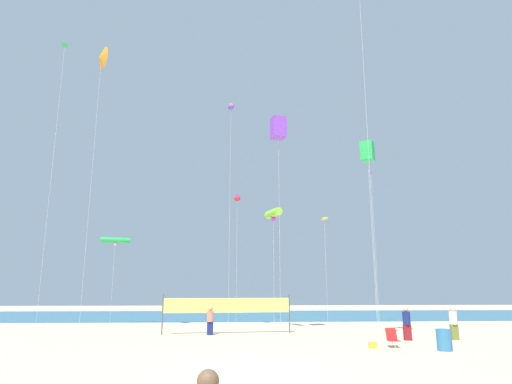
# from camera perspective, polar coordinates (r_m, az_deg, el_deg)

# --- Properties ---
(ground_plane) EXTENTS (120.00, 120.00, 0.00)m
(ground_plane) POSITION_cam_1_polar(r_m,az_deg,el_deg) (17.22, -1.25, -21.61)
(ground_plane) COLOR beige
(ocean_band) EXTENTS (120.00, 20.00, 0.01)m
(ocean_band) POSITION_cam_1_polar(r_m,az_deg,el_deg) (48.60, -2.68, -15.67)
(ocean_band) COLOR teal
(ocean_band) RESTS_ON ground
(beachgoer_coral_shirt) EXTENTS (0.39, 0.39, 1.71)m
(beachgoer_coral_shirt) POSITION_cam_1_polar(r_m,az_deg,el_deg) (28.16, -5.95, -16.11)
(beachgoer_coral_shirt) COLOR navy
(beachgoer_coral_shirt) RESTS_ON ground
(beachgoer_navy_shirt) EXTENTS (0.42, 0.42, 1.82)m
(beachgoer_navy_shirt) POSITION_cam_1_polar(r_m,az_deg,el_deg) (26.49, 18.94, -15.64)
(beachgoer_navy_shirt) COLOR maroon
(beachgoer_navy_shirt) RESTS_ON ground
(beachgoer_white_shirt) EXTENTS (0.42, 0.42, 1.83)m
(beachgoer_white_shirt) POSITION_cam_1_polar(r_m,az_deg,el_deg) (27.61, 24.22, -15.06)
(beachgoer_white_shirt) COLOR olive
(beachgoer_white_shirt) RESTS_ON ground
(folding_beach_chair) EXTENTS (0.52, 0.65, 0.89)m
(folding_beach_chair) POSITION_cam_1_polar(r_m,az_deg,el_deg) (23.29, 17.26, -17.53)
(folding_beach_chair) COLOR red
(folding_beach_chair) RESTS_ON ground
(trash_barrel) EXTENTS (0.67, 0.67, 0.95)m
(trash_barrel) POSITION_cam_1_polar(r_m,az_deg,el_deg) (22.74, 23.20, -17.22)
(trash_barrel) COLOR teal
(trash_barrel) RESTS_ON ground
(volleyball_net) EXTENTS (8.06, 0.97, 2.40)m
(volleyball_net) POSITION_cam_1_polar(r_m,az_deg,el_deg) (28.78, -3.71, -14.63)
(volleyball_net) COLOR #4C4C51
(volleyball_net) RESTS_ON ground
(beach_handbag) EXTENTS (0.36, 0.18, 0.29)m
(beach_handbag) POSITION_cam_1_polar(r_m,az_deg,el_deg) (22.67, 14.89, -18.64)
(beach_handbag) COLOR gold
(beach_handbag) RESTS_ON ground
(kite_lime_tube) EXTENTS (1.14, 1.99, 8.36)m
(kite_lime_tube) POSITION_cam_1_polar(r_m,az_deg,el_deg) (31.66, 2.25, -2.82)
(kite_lime_tube) COLOR silver
(kite_lime_tube) RESTS_ON ground
(kite_yellow_diamond) EXTENTS (0.72, 0.72, 8.17)m
(kite_yellow_diamond) POSITION_cam_1_polar(r_m,az_deg,el_deg) (33.99, 8.82, -3.59)
(kite_yellow_diamond) COLOR silver
(kite_yellow_diamond) RESTS_ON ground
(kite_green_box) EXTENTS (0.95, 0.95, 11.13)m
(kite_green_box) POSITION_cam_1_polar(r_m,az_deg,el_deg) (26.50, 14.24, 5.11)
(kite_green_box) COLOR silver
(kite_green_box) RESTS_ON ground
(kite_green_diamond) EXTENTS (0.59, 0.59, 19.35)m
(kite_green_diamond) POSITION_cam_1_polar(r_m,az_deg,el_deg) (34.05, -23.68, 15.30)
(kite_green_diamond) COLOR silver
(kite_green_diamond) RESTS_ON ground
(kite_orange_delta) EXTENTS (1.15, 1.50, 19.05)m
(kite_orange_delta) POSITION_cam_1_polar(r_m,az_deg,el_deg) (33.24, -19.40, 16.07)
(kite_orange_delta) COLOR silver
(kite_orange_delta) RESTS_ON ground
(kite_violet_box) EXTENTS (1.09, 1.09, 14.13)m
(kite_violet_box) POSITION_cam_1_polar(r_m,az_deg,el_deg) (30.14, 2.91, 8.27)
(kite_violet_box) COLOR silver
(kite_violet_box) RESTS_ON ground
(kite_green_tube) EXTENTS (2.31, 1.02, 6.76)m
(kite_green_tube) POSITION_cam_1_polar(r_m,az_deg,el_deg) (36.97, -17.76, -6.00)
(kite_green_tube) COLOR silver
(kite_green_tube) RESTS_ON ground
(kite_violet_diamond) EXTENTS (0.47, 0.46, 12.48)m
(kite_violet_diamond) POSITION_cam_1_polar(r_m,az_deg,el_deg) (37.83, 14.68, 1.92)
(kite_violet_diamond) COLOR silver
(kite_violet_diamond) RESTS_ON ground
(kite_red_inflatable) EXTENTS (0.67, 1.39, 9.86)m
(kite_red_inflatable) POSITION_cam_1_polar(r_m,az_deg,el_deg) (33.70, -2.45, -0.89)
(kite_red_inflatable) COLOR silver
(kite_red_inflatable) RESTS_ON ground
(kite_violet_inflatable) EXTENTS (0.76, 1.37, 18.27)m
(kite_violet_inflatable) POSITION_cam_1_polar(r_m,az_deg,el_deg) (38.27, -3.26, 10.80)
(kite_violet_inflatable) COLOR silver
(kite_violet_inflatable) RESTS_ON ground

